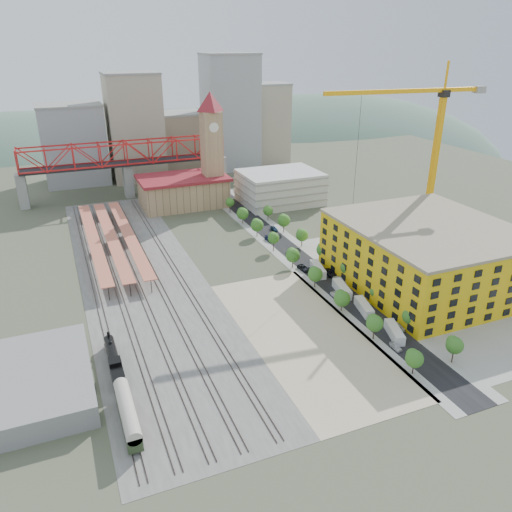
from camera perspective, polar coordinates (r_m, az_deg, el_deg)
name	(u,v)px	position (r m, az deg, el deg)	size (l,w,h in m)	color
ground	(269,280)	(153.26, 1.48, -2.71)	(400.00, 400.00, 0.00)	#474C38
ballast_strip	(141,276)	(159.58, -13.05, -2.23)	(36.00, 165.00, 0.06)	#605E59
dirt_lot	(305,334)	(127.05, 5.58, -8.84)	(28.00, 67.00, 0.06)	tan
street_asphalt	(294,254)	(171.80, 4.36, 0.26)	(12.00, 170.00, 0.06)	black
sidewalk_west	(279,256)	(169.58, 2.70, -0.02)	(3.00, 170.00, 0.04)	gray
sidewalk_east	(308,251)	(174.17, 5.98, 0.53)	(3.00, 170.00, 0.04)	gray
construction_pad	(430,282)	(160.96, 19.31, -2.77)	(50.00, 90.00, 0.06)	gray
rail_tracks	(135,276)	(159.32, -13.69, -2.29)	(26.56, 160.00, 0.18)	#382B23
platform_canopies	(111,236)	(182.73, -16.24, 2.16)	(16.00, 80.00, 4.12)	#CF684F
station_hall	(183,191)	(222.26, -8.29, 7.38)	(38.00, 24.00, 13.10)	tan
clock_tower	(211,139)	(218.72, -5.12, 13.21)	(12.00, 12.00, 52.00)	tan
parking_garage	(280,187)	(224.42, 2.76, 7.85)	(34.00, 26.00, 14.00)	silver
truss_bridge	(126,156)	(237.68, -14.65, 10.97)	(94.00, 9.60, 25.60)	gray
construction_building	(427,255)	(155.32, 18.94, 0.13)	(44.60, 50.60, 18.80)	gold
warehouse	(36,382)	(116.29, -23.80, -12.99)	(22.00, 32.00, 5.00)	gray
street_trees	(308,265)	(163.73, 5.91, -1.03)	(15.40, 124.40, 8.00)	#23631D
skyline	(176,130)	(278.86, -9.18, 14.04)	(133.00, 46.00, 60.00)	#9EA0A3
distant_hills	(194,228)	(424.97, -7.15, 3.15)	(647.00, 264.00, 227.00)	#4C6B59
locomotive	(114,360)	(118.43, -15.94, -11.36)	(2.62, 20.18, 5.04)	black
coach	(128,414)	(101.93, -14.45, -17.05)	(2.90, 16.82, 5.28)	#26331B
tower_crane	(428,136)	(180.91, 19.06, 12.84)	(57.51, 7.92, 61.51)	#FFAB10
site_trailer_a	(394,332)	(129.44, 15.54, -8.38)	(2.43, 9.23, 2.53)	silver
site_trailer_b	(364,307)	(138.57, 12.23, -5.75)	(2.43, 9.24, 2.53)	silver
site_trailer_c	(342,289)	(146.76, 9.80, -3.75)	(2.57, 9.78, 2.68)	silver
site_trailer_d	(318,269)	(157.77, 7.08, -1.54)	(2.61, 9.92, 2.71)	silver
car_0	(396,347)	(125.09, 15.68, -9.95)	(1.54, 3.83, 1.30)	silver
car_1	(336,296)	(144.06, 9.18, -4.52)	(1.59, 4.55, 1.50)	gray
car_2	(304,268)	(159.74, 5.47, -1.39)	(2.38, 5.17, 1.44)	black
car_3	(270,239)	(182.03, 1.57, 1.94)	(2.01, 4.94, 1.43)	navy
car_4	(398,327)	(132.88, 15.96, -7.80)	(1.75, 4.34, 1.48)	silver
car_5	(340,280)	(153.15, 9.53, -2.76)	(1.62, 4.64, 1.53)	gray
car_6	(330,273)	(157.41, 8.48, -1.91)	(2.62, 5.68, 1.58)	black
car_7	(274,229)	(192.20, 2.10, 3.12)	(1.83, 4.50, 1.31)	#1A324C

